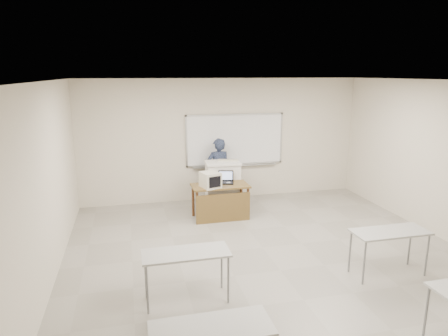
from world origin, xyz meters
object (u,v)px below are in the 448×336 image
object	(u,v)px
podium	(223,185)
mouse	(228,183)
whiteboard	(235,140)
crt_monitor	(210,180)
keyboard	(228,160)
presenter	(218,170)
instructor_desk	(221,197)
laptop	(225,180)

from	to	relation	value
podium	mouse	bearing A→B (deg)	-86.32
whiteboard	crt_monitor	distance (m)	1.86
whiteboard	mouse	world-z (taller)	whiteboard
crt_monitor	keyboard	size ratio (longest dim) A/B	0.85
whiteboard	presenter	world-z (taller)	whiteboard
instructor_desk	podium	bearing A→B (deg)	73.70
crt_monitor	presenter	distance (m)	1.31
instructor_desk	crt_monitor	xyz separation A→B (m)	(-0.25, -0.02, 0.40)
mouse	instructor_desk	bearing A→B (deg)	-131.49
instructor_desk	crt_monitor	bearing A→B (deg)	-176.69
podium	instructor_desk	bearing A→B (deg)	-102.10
mouse	crt_monitor	bearing A→B (deg)	-148.57
whiteboard	mouse	size ratio (longest dim) A/B	23.41
presenter	laptop	bearing A→B (deg)	82.84
keyboard	podium	bearing A→B (deg)	-137.30
podium	crt_monitor	distance (m)	0.92
instructor_desk	crt_monitor	world-z (taller)	crt_monitor
keyboard	whiteboard	bearing A→B (deg)	77.66
instructor_desk	keyboard	distance (m)	1.06
mouse	presenter	xyz separation A→B (m)	(0.01, 1.05, 0.03)
whiteboard	crt_monitor	size ratio (longest dim) A/B	6.09
laptop	presenter	xyz separation A→B (m)	(0.06, 0.95, -0.01)
podium	crt_monitor	world-z (taller)	podium
whiteboard	crt_monitor	bearing A→B (deg)	-122.48
podium	keyboard	size ratio (longest dim) A/B	2.33
whiteboard	podium	bearing A→B (deg)	-123.07
crt_monitor	keyboard	world-z (taller)	keyboard
keyboard	crt_monitor	bearing A→B (deg)	-112.08
podium	presenter	bearing A→B (deg)	92.40
laptop	whiteboard	bearing A→B (deg)	80.78
whiteboard	keyboard	xyz separation A→B (m)	(-0.35, -0.69, -0.34)
crt_monitor	whiteboard	bearing A→B (deg)	40.09
whiteboard	laptop	xyz separation A→B (m)	(-0.55, -1.21, -0.67)
crt_monitor	mouse	world-z (taller)	crt_monitor
crt_monitor	instructor_desk	bearing A→B (deg)	-13.60
whiteboard	instructor_desk	xyz separation A→B (m)	(-0.70, -1.48, -0.97)
podium	laptop	size ratio (longest dim) A/B	3.31
podium	mouse	xyz separation A→B (m)	(-0.00, -0.55, 0.21)
instructor_desk	mouse	size ratio (longest dim) A/B	11.68
whiteboard	mouse	xyz separation A→B (m)	(-0.50, -1.32, -0.71)
instructor_desk	mouse	bearing A→B (deg)	37.77
crt_monitor	mouse	distance (m)	0.50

